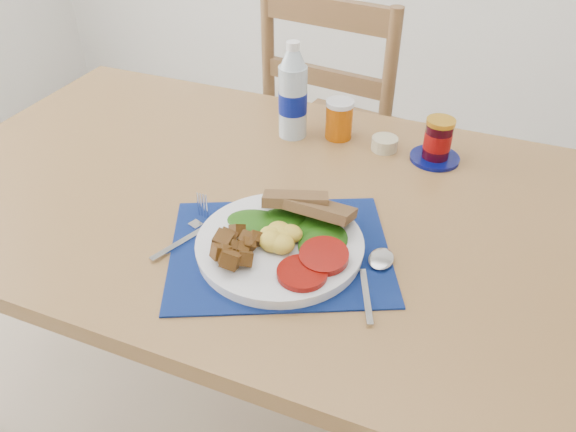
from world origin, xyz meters
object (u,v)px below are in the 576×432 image
object	(u,v)px
breakfast_plate	(276,241)
jam_on_saucer	(437,142)
chair_far	(340,111)
juice_glass	(339,120)
water_bottle	(293,96)

from	to	relation	value
breakfast_plate	jam_on_saucer	size ratio (longest dim) A/B	2.67
chair_far	breakfast_plate	xyz separation A→B (m)	(0.15, -0.88, 0.17)
chair_far	breakfast_plate	size ratio (longest dim) A/B	3.98
juice_glass	water_bottle	bearing A→B (deg)	-163.88
water_bottle	chair_far	bearing A→B (deg)	91.65
jam_on_saucer	water_bottle	bearing A→B (deg)	-177.91
water_bottle	jam_on_saucer	distance (m)	0.35
chair_far	water_bottle	xyz separation A→B (m)	(0.01, -0.45, 0.25)
water_bottle	juice_glass	size ratio (longest dim) A/B	2.60
chair_far	water_bottle	size ratio (longest dim) A/B	5.13
jam_on_saucer	juice_glass	bearing A→B (deg)	175.57
chair_far	breakfast_plate	world-z (taller)	chair_far
juice_glass	jam_on_saucer	size ratio (longest dim) A/B	0.80
juice_glass	jam_on_saucer	world-z (taller)	jam_on_saucer
breakfast_plate	jam_on_saucer	bearing A→B (deg)	54.01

